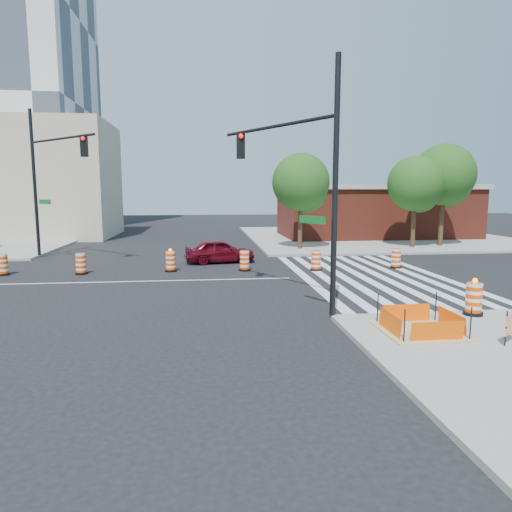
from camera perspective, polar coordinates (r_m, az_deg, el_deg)
The scene contains 21 objects.
ground at distance 21.24m, azimuth -14.76°, elevation -3.09°, with size 120.00×120.00×0.00m, color black.
sidewalk_ne at distance 41.61m, azimuth 14.49°, elevation 2.37°, with size 22.00×22.00×0.15m, color gray.
crosswalk_east at distance 22.45m, azimuth 14.12°, elevation -2.46°, with size 6.75×13.50×0.01m.
lane_centerline at distance 21.23m, azimuth -14.76°, elevation -3.08°, with size 14.00×0.12×0.01m, color silver.
excavation_pit at distance 13.60m, azimuth 19.88°, elevation -8.59°, with size 2.20×2.20×0.90m.
brick_storefront at distance 41.46m, azimuth 14.60°, elevation 5.45°, with size 16.50×8.50×4.60m.
beige_midrise at distance 45.22m, azimuth -26.36°, elevation 8.48°, with size 14.00×10.00×10.00m, color #BDB091.
red_coupe at distance 25.94m, azimuth -4.55°, elevation 0.63°, with size 1.58×3.92×1.34m, color #550712.
signal_pole_se at distance 15.38m, azimuth 5.40°, elevation 11.10°, with size 3.09×5.23×7.88m.
signal_pole_nw at distance 29.19m, azimuth -24.45°, elevation 9.93°, with size 4.78×4.75×8.70m.
pit_drum at distance 15.93m, azimuth 25.57°, elevation -4.95°, with size 0.60×0.60×1.18m.
barricade at distance 13.46m, azimuth 29.29°, elevation -7.46°, with size 0.65×0.47×0.90m.
tree_north_c at distance 31.20m, azimuth 5.67°, elevation 8.77°, with size 3.87×3.87×6.59m.
tree_north_d at distance 33.89m, azimuth 19.32°, elevation 8.17°, with size 3.81×3.81×6.47m.
tree_north_e at distance 35.53m, azimuth 22.45°, elevation 8.97°, with size 4.34×4.34×7.38m.
median_drum_1 at distance 25.17m, azimuth -29.10°, elevation -1.03°, with size 0.60×0.60×1.02m.
median_drum_2 at distance 23.84m, azimuth -21.04°, elevation -1.00°, with size 0.60×0.60×1.02m.
median_drum_3 at distance 23.41m, azimuth -10.63°, elevation -0.73°, with size 0.60×0.60×1.18m.
median_drum_4 at distance 23.24m, azimuth -1.44°, elevation -0.68°, with size 0.60×0.60×1.02m.
median_drum_5 at distance 23.50m, azimuth 7.51°, elevation -0.65°, with size 0.60×0.60×1.02m.
median_drum_6 at distance 25.13m, azimuth 17.10°, elevation -0.38°, with size 0.60×0.60×1.02m.
Camera 1 is at (3.05, -20.63, 4.00)m, focal length 32.00 mm.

